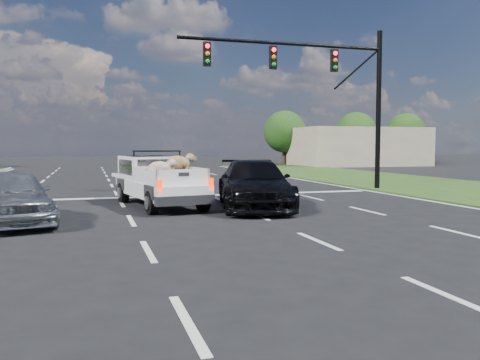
{
  "coord_description": "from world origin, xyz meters",
  "views": [
    {
      "loc": [
        -2.77,
        -9.52,
        2.01
      ],
      "look_at": [
        0.65,
        2.0,
        1.16
      ],
      "focal_mm": 38.0,
      "sensor_mm": 36.0,
      "label": 1
    }
  ],
  "objects_px": {
    "traffic_signal": "(330,81)",
    "black_coupe": "(254,184)",
    "silver_sedan": "(11,196)",
    "pickup_truck": "(158,180)"
  },
  "relations": [
    {
      "from": "black_coupe",
      "to": "pickup_truck",
      "type": "bearing_deg",
      "value": 165.28
    },
    {
      "from": "traffic_signal",
      "to": "black_coupe",
      "type": "height_order",
      "value": "traffic_signal"
    },
    {
      "from": "traffic_signal",
      "to": "black_coupe",
      "type": "distance_m",
      "value": 8.01
    },
    {
      "from": "silver_sedan",
      "to": "traffic_signal",
      "type": "bearing_deg",
      "value": 12.7
    },
    {
      "from": "silver_sedan",
      "to": "pickup_truck",
      "type": "bearing_deg",
      "value": 19.81
    },
    {
      "from": "pickup_truck",
      "to": "black_coupe",
      "type": "height_order",
      "value": "pickup_truck"
    },
    {
      "from": "traffic_signal",
      "to": "silver_sedan",
      "type": "bearing_deg",
      "value": -152.3
    },
    {
      "from": "traffic_signal",
      "to": "pickup_truck",
      "type": "height_order",
      "value": "traffic_signal"
    },
    {
      "from": "traffic_signal",
      "to": "black_coupe",
      "type": "relative_size",
      "value": 1.75
    },
    {
      "from": "black_coupe",
      "to": "traffic_signal",
      "type": "bearing_deg",
      "value": 55.71
    }
  ]
}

